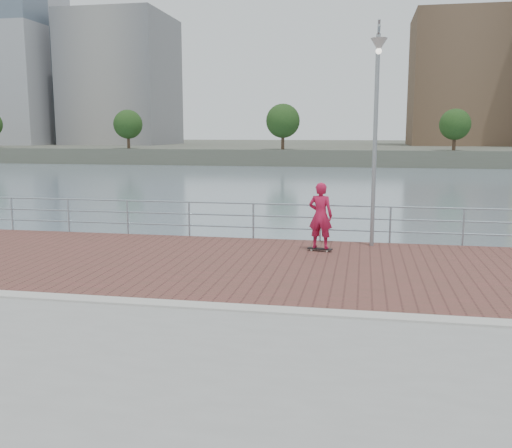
# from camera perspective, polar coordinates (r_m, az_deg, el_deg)

# --- Properties ---
(water) EXTENTS (400.00, 400.00, 0.00)m
(water) POSITION_cam_1_polar(r_m,az_deg,el_deg) (11.52, -1.94, -18.07)
(water) COLOR slate
(water) RESTS_ON ground
(brick_lane) EXTENTS (40.00, 6.80, 0.02)m
(brick_lane) POSITION_cam_1_polar(r_m,az_deg,el_deg) (14.16, 1.20, -4.13)
(brick_lane) COLOR brown
(brick_lane) RESTS_ON seawall
(curb) EXTENTS (40.00, 0.40, 0.06)m
(curb) POSITION_cam_1_polar(r_m,az_deg,el_deg) (10.74, -2.00, -8.41)
(curb) COLOR #B7B5AD
(curb) RESTS_ON seawall
(far_shore) EXTENTS (320.00, 95.00, 2.50)m
(far_shore) POSITION_cam_1_polar(r_m,az_deg,el_deg) (132.56, 9.79, 7.41)
(far_shore) COLOR #4C5142
(far_shore) RESTS_ON ground
(guardrail) EXTENTS (39.06, 0.06, 1.13)m
(guardrail) POSITION_cam_1_polar(r_m,az_deg,el_deg) (17.33, 3.07, 0.64)
(guardrail) COLOR #8C9EA8
(guardrail) RESTS_ON brick_lane
(street_lamp) EXTENTS (0.43, 1.26, 5.95)m
(street_lamp) POSITION_cam_1_polar(r_m,az_deg,el_deg) (16.08, 11.99, 12.42)
(street_lamp) COLOR gray
(street_lamp) RESTS_ON brick_lane
(skateboard) EXTENTS (0.71, 0.30, 0.08)m
(skateboard) POSITION_cam_1_polar(r_m,az_deg,el_deg) (15.82, 6.41, -2.48)
(skateboard) COLOR black
(skateboard) RESTS_ON brick_lane
(skateboarder) EXTENTS (0.73, 0.55, 1.82)m
(skateboarder) POSITION_cam_1_polar(r_m,az_deg,el_deg) (15.66, 6.47, 0.85)
(skateboarder) COLOR #B4183F
(skateboarder) RESTS_ON skateboard
(shoreline_trees) EXTENTS (109.72, 5.16, 6.88)m
(shoreline_trees) POSITION_cam_1_polar(r_m,az_deg,el_deg) (87.69, 3.49, 10.04)
(shoreline_trees) COLOR #473323
(shoreline_trees) RESTS_ON far_shore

